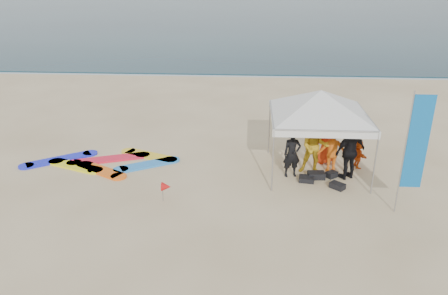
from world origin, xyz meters
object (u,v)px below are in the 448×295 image
Objects in this scene: person_yellow at (315,147)px; surfboard_spread at (106,162)px; person_black_a at (292,154)px; person_orange_b at (326,142)px; person_orange_a at (332,149)px; person_seated at (359,154)px; person_black_b at (350,151)px; canopy_tent at (321,91)px; feather_flag at (416,144)px; marker_pennant at (166,187)px.

person_yellow is 7.48m from surfboard_spread.
person_yellow is (0.78, 0.29, 0.16)m from person_black_a.
surfboard_spread is (-7.93, -0.54, -0.78)m from person_orange_b.
person_seated is at bearing -162.90° from person_orange_a.
surfboard_spread is at bearing -178.41° from person_yellow.
person_black_b is at bearing 143.28° from person_seated.
person_orange_b is 0.30× the size of surfboard_spread.
person_black_a is at bearing -153.41° from canopy_tent.
person_orange_b is 4.08m from feather_flag.
person_seated is (1.13, -0.33, -0.32)m from person_orange_b.
person_black_a reaches higher than surfboard_spread.
person_black_a is 2.56× the size of marker_pennant.
feather_flag reaches higher than marker_pennant.
person_yellow is 3.07× the size of marker_pennant.
canopy_tent is at bearing 99.20° from person_seated.
person_black_b is at bearing -13.35° from person_black_a.
marker_pennant is at bearing -149.48° from person_yellow.
surfboard_spread is (-7.49, 0.22, -2.86)m from canopy_tent.
person_yellow is 5.23m from marker_pennant.
marker_pennant is (-4.76, -2.43, -2.40)m from canopy_tent.
person_orange_a is 1.15m from person_seated.
person_yellow is 1.05m from person_orange_b.
person_yellow is 1.81m from person_seated.
person_orange_a is 8.08m from surfboard_spread.
person_yellow is at bearing -2.77° from surfboard_spread.
surfboard_spread is at bearing 178.30° from canopy_tent.
person_black_a is at bearing -154.94° from person_yellow.
marker_pennant reaches higher than surfboard_spread.
feather_flag is at bearing -173.96° from person_seated.
canopy_tent is 5.86m from marker_pennant.
person_yellow is at bearing -121.24° from canopy_tent.
canopy_tent is 1.21× the size of feather_flag.
person_black_a is at bearing 103.31° from person_seated.
person_orange_b is 0.45× the size of feather_flag.
feather_flag reaches higher than person_yellow.
person_black_a is at bearing 13.60° from person_orange_b.
marker_pennant is (-6.33, -2.87, -0.00)m from person_seated.
surfboard_spread is (-7.41, 0.36, -0.94)m from person_yellow.
person_yellow reaches higher than person_orange_b.
feather_flag reaches higher than person_orange_b.
canopy_tent reaches higher than person_black_a.
person_yellow is 3.61m from feather_flag.
person_black_b is at bearing -12.27° from person_yellow.
person_seated is at bearing -148.74° from person_black_b.
person_yellow reaches higher than person_orange_a.
person_orange_b is 2.26m from canopy_tent.
person_seated is at bearing 102.37° from feather_flag.
person_black_a is 0.30× the size of surfboard_spread.
person_black_b reaches higher than person_orange_a.
person_black_b is at bearing 119.02° from feather_flag.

